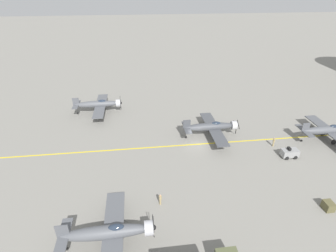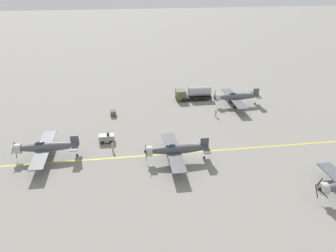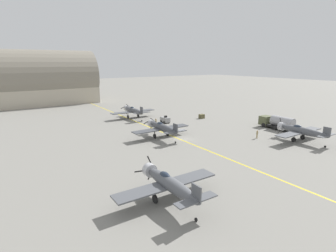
# 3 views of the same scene
# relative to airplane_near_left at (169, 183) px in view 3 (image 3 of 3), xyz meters

# --- Properties ---
(ground_plane) EXTENTS (400.00, 400.00, 0.00)m
(ground_plane) POSITION_rel_airplane_near_left_xyz_m (14.53, 17.67, -2.01)
(ground_plane) COLOR gray
(taxiway_stripe) EXTENTS (0.30, 160.00, 0.01)m
(taxiway_stripe) POSITION_rel_airplane_near_left_xyz_m (14.53, 17.67, -2.01)
(taxiway_stripe) COLOR yellow
(taxiway_stripe) RESTS_ON ground
(airplane_near_left) EXTENTS (12.00, 9.98, 3.67)m
(airplane_near_left) POSITION_rel_airplane_near_left_xyz_m (0.00, 0.00, 0.00)
(airplane_near_left) COLOR #53565B
(airplane_near_left) RESTS_ON ground
(airplane_far_center) EXTENTS (12.00, 9.98, 3.65)m
(airplane_far_center) POSITION_rel_airplane_near_left_xyz_m (15.96, 40.66, 0.00)
(airplane_far_center) COLOR #515358
(airplane_far_center) RESTS_ON ground
(airplane_mid_center) EXTENTS (12.00, 9.98, 3.65)m
(airplane_mid_center) POSITION_rel_airplane_near_left_xyz_m (12.35, 20.85, 0.00)
(airplane_mid_center) COLOR #45484D
(airplane_mid_center) RESTS_ON ground
(airplane_near_right) EXTENTS (12.00, 9.98, 3.72)m
(airplane_near_right) POSITION_rel_airplane_near_left_xyz_m (32.64, 4.46, 0.00)
(airplane_near_right) COLOR #525459
(airplane_near_right) RESTS_ON ground
(fuel_tanker) EXTENTS (2.67, 8.00, 2.98)m
(fuel_tanker) POSITION_rel_airplane_near_left_xyz_m (37.29, 12.67, -0.50)
(fuel_tanker) COLOR black
(fuel_tanker) RESTS_ON ground
(tow_tractor) EXTENTS (1.57, 2.60, 1.79)m
(tow_tractor) POSITION_rel_airplane_near_left_xyz_m (19.96, 31.50, -1.22)
(tow_tractor) COLOR gray
(tow_tractor) RESTS_ON ground
(ground_crew_walking) EXTENTS (0.36, 0.36, 1.67)m
(ground_crew_walking) POSITION_rel_airplane_near_left_xyz_m (16.71, 30.47, -1.10)
(ground_crew_walking) COLOR tan
(ground_crew_walking) RESTS_ON ground
(ground_crew_inspecting) EXTENTS (0.35, 0.35, 1.62)m
(ground_crew_inspecting) POSITION_rel_airplane_near_left_xyz_m (27.49, 10.19, -1.13)
(ground_crew_inspecting) COLOR tan
(ground_crew_inspecting) RESTS_ON ground
(supply_crate_by_tanker) EXTENTS (1.31, 1.10, 1.09)m
(supply_crate_by_tanker) POSITION_rel_airplane_near_left_xyz_m (30.83, 30.48, -1.47)
(supply_crate_by_tanker) COLOR brown
(supply_crate_by_tanker) RESTS_ON ground
(hangar) EXTENTS (35.04, 18.49, 18.67)m
(hangar) POSITION_rel_airplane_near_left_xyz_m (0.58, 81.08, 5.89)
(hangar) COLOR #B2A893
(hangar) RESTS_ON ground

